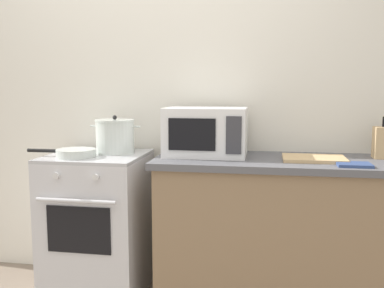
% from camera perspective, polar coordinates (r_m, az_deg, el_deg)
% --- Properties ---
extents(back_wall, '(4.40, 0.10, 2.50)m').
position_cam_1_polar(back_wall, '(2.99, 1.80, 5.66)').
color(back_wall, silver).
rests_on(back_wall, ground_plane).
extents(lower_cabinet_right, '(1.64, 0.56, 0.88)m').
position_cam_1_polar(lower_cabinet_right, '(2.76, 13.37, -11.83)').
color(lower_cabinet_right, '#8C7051').
rests_on(lower_cabinet_right, ground_plane).
extents(countertop_right, '(1.70, 0.60, 0.04)m').
position_cam_1_polar(countertop_right, '(2.65, 13.67, -2.39)').
color(countertop_right, '#59595E').
rests_on(countertop_right, lower_cabinet_right).
extents(stove, '(0.60, 0.64, 0.92)m').
position_cam_1_polar(stove, '(2.93, -12.22, -10.26)').
color(stove, silver).
rests_on(stove, ground_plane).
extents(stock_pot, '(0.34, 0.25, 0.25)m').
position_cam_1_polar(stock_pot, '(2.84, -10.10, 1.01)').
color(stock_pot, silver).
rests_on(stock_pot, stove).
extents(frying_pan, '(0.44, 0.24, 0.05)m').
position_cam_1_polar(frying_pan, '(2.74, -15.17, -1.16)').
color(frying_pan, silver).
rests_on(frying_pan, stove).
extents(microwave, '(0.50, 0.37, 0.30)m').
position_cam_1_polar(microwave, '(2.70, 1.89, 1.65)').
color(microwave, white).
rests_on(microwave, countertop_right).
extents(cutting_board, '(0.36, 0.26, 0.02)m').
position_cam_1_polar(cutting_board, '(2.63, 15.79, -1.86)').
color(cutting_board, tan).
rests_on(cutting_board, countertop_right).
extents(oven_mitt, '(0.18, 0.14, 0.02)m').
position_cam_1_polar(oven_mitt, '(2.51, 20.59, -2.56)').
color(oven_mitt, '#33477A').
rests_on(oven_mitt, countertop_right).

